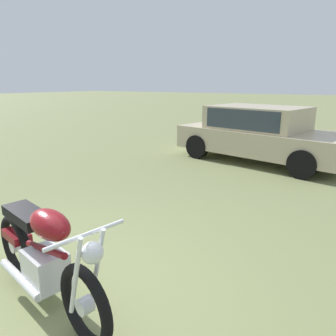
# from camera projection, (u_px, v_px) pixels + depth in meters

# --- Properties ---
(ground_plane) EXTENTS (120.00, 120.00, 0.00)m
(ground_plane) POSITION_uv_depth(u_px,v_px,m) (44.00, 308.00, 2.96)
(ground_plane) COLOR olive
(motorcycle_maroon) EXTENTS (2.02, 0.72, 1.02)m
(motorcycle_maroon) POSITION_uv_depth(u_px,v_px,m) (44.00, 257.00, 2.89)
(motorcycle_maroon) COLOR black
(motorcycle_maroon) RESTS_ON ground
(car_beige) EXTENTS (4.53, 2.58, 1.43)m
(car_beige) POSITION_uv_depth(u_px,v_px,m) (260.00, 131.00, 8.36)
(car_beige) COLOR #BCAD8C
(car_beige) RESTS_ON ground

